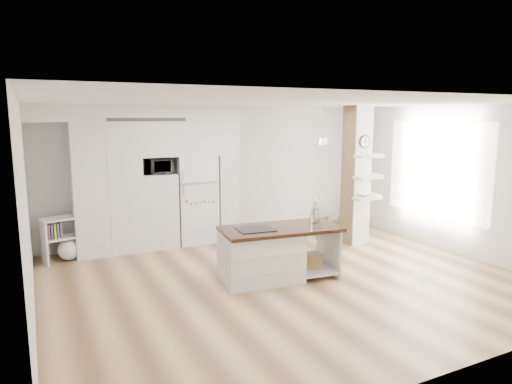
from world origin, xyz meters
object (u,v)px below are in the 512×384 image
bookshelf (65,242)px  floor_plant_a (322,228)px  kitchen_island (268,253)px  refrigerator (195,199)px

bookshelf → floor_plant_a: (4.76, -0.93, -0.07)m
kitchen_island → refrigerator: bearing=103.0°
refrigerator → floor_plant_a: 2.63m
bookshelf → floor_plant_a: bookshelf is taller
floor_plant_a → kitchen_island: bearing=-143.8°
kitchen_island → bookshelf: (-2.72, 2.41, -0.10)m
refrigerator → kitchen_island: size_ratio=0.92×
bookshelf → kitchen_island: bearing=-55.0°
kitchen_island → bookshelf: 3.64m
kitchen_island → bookshelf: kitchen_island is taller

